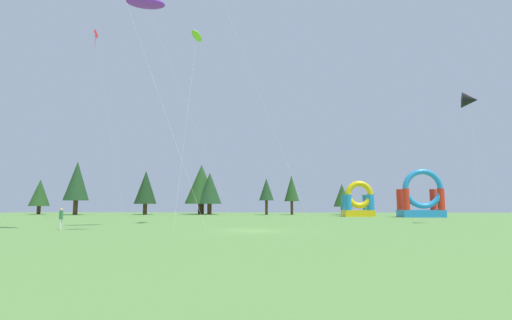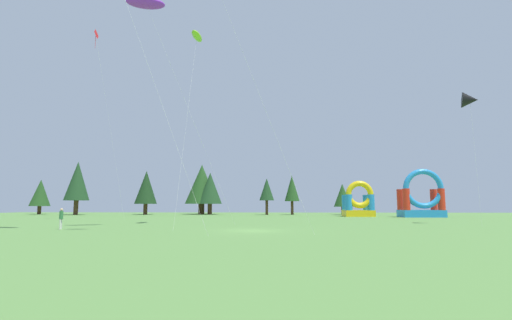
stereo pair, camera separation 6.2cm
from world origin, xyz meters
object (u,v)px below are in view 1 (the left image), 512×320
object	(u,v)px
kite_lime_parafoil	(197,36)
inflatable_red_slide	(422,200)
inflatable_orange_dome	(358,204)
kite_black_delta	(470,100)
person_midfield	(61,217)
kite_red_diamond	(95,37)
kite_purple_parafoil	(146,3)

from	to	relation	value
kite_lime_parafoil	inflatable_red_slide	world-z (taller)	kite_lime_parafoil
kite_lime_parafoil	inflatable_orange_dome	bearing A→B (deg)	49.07
kite_black_delta	person_midfield	xyz separation A→B (m)	(-37.88, -8.66, -11.80)
kite_lime_parafoil	inflatable_red_slide	bearing A→B (deg)	35.99
kite_lime_parafoil	kite_red_diamond	bearing A→B (deg)	147.04
kite_lime_parafoil	kite_black_delta	size ratio (longest dim) A/B	1.45
kite_red_diamond	person_midfield	bearing A→B (deg)	-69.15
kite_black_delta	inflatable_orange_dome	size ratio (longest dim) A/B	2.38
kite_red_diamond	inflatable_red_slide	size ratio (longest dim) A/B	3.39
kite_purple_parafoil	kite_black_delta	world-z (taller)	kite_purple_parafoil
inflatable_red_slide	kite_red_diamond	bearing A→B (deg)	-165.50
kite_purple_parafoil	person_midfield	xyz separation A→B (m)	(-5.75, -1.74, -19.33)
kite_black_delta	kite_red_diamond	bearing A→B (deg)	169.46
kite_purple_parafoil	inflatable_red_slide	xyz separation A→B (m)	(34.70, 27.28, -17.69)
kite_purple_parafoil	inflatable_orange_dome	world-z (taller)	kite_purple_parafoil
inflatable_orange_dome	kite_red_diamond	bearing A→B (deg)	-158.60
person_midfield	kite_black_delta	bearing A→B (deg)	101.85
kite_lime_parafoil	kite_black_delta	world-z (taller)	kite_lime_parafoil
inflatable_red_slide	kite_purple_parafoil	bearing A→B (deg)	-141.82
kite_lime_parafoil	kite_purple_parafoil	world-z (taller)	kite_purple_parafoil
person_midfield	inflatable_red_slide	distance (m)	49.81
kite_red_diamond	person_midfield	world-z (taller)	kite_red_diamond
kite_lime_parafoil	kite_purple_parafoil	bearing A→B (deg)	-128.01
kite_red_diamond	kite_black_delta	distance (m)	46.55
kite_red_diamond	inflatable_red_slide	xyz separation A→B (m)	(46.89, 12.12, -21.75)
inflatable_red_slide	kite_black_delta	bearing A→B (deg)	-97.19
inflatable_orange_dome	kite_black_delta	bearing A→B (deg)	-74.12
kite_purple_parafoil	inflatable_red_slide	world-z (taller)	kite_purple_parafoil
person_midfield	inflatable_orange_dome	distance (m)	44.58
inflatable_red_slide	inflatable_orange_dome	size ratio (longest dim) A/B	1.29
kite_black_delta	inflatable_red_slide	size ratio (longest dim) A/B	1.84
kite_purple_parafoil	kite_black_delta	distance (m)	33.72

